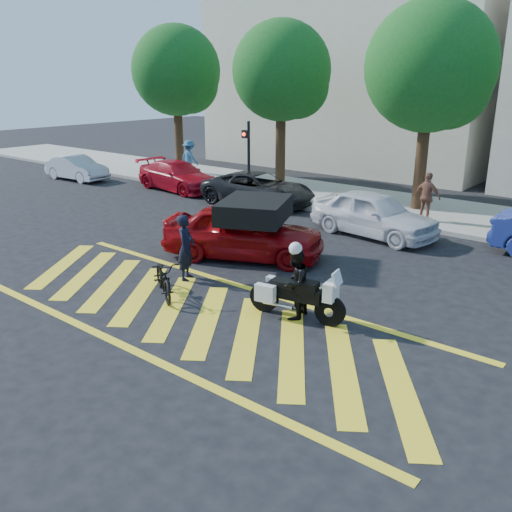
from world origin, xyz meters
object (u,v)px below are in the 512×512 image
Objects in this scene: police_motorcycle at (295,295)px; parked_left at (178,176)px; officer_bike at (186,248)px; officer_moto at (295,283)px; parked_mid_left at (258,189)px; parked_mid_right at (374,214)px; red_convertible at (244,232)px; parked_far_left at (77,168)px; bicycle at (163,277)px.

parked_left reaches higher than police_motorcycle.
officer_bike is 3.47m from officer_moto.
parked_mid_left is 1.09× the size of parked_mid_right.
parked_left is 4.67m from parked_mid_left.
parked_mid_right reaches higher than parked_left.
officer_bike is 0.37× the size of red_convertible.
officer_bike is at bearing 155.85° from red_convertible.
parked_mid_left is (4.67, 0.00, -0.00)m from parked_left.
parked_left is at bearing 136.60° from police_motorcycle.
parked_left is at bearing 19.62° from officer_bike.
parked_mid_left is at bearing -85.40° from parked_far_left.
parked_mid_right reaches higher than parked_mid_left.
police_motorcycle is 0.47× the size of parked_mid_left.
parked_mid_left reaches higher than police_motorcycle.
officer_bike is 0.38× the size of parked_left.
parked_mid_right is (5.72, -1.20, 0.08)m from parked_mid_left.
parked_left is 1.05× the size of parked_mid_right.
parked_mid_left is (-3.92, 7.79, -0.20)m from officer_bike.
bicycle is 3.38m from red_convertible.
parked_mid_right reaches higher than parked_far_left.
parked_mid_right is (16.22, 0.20, 0.12)m from parked_far_left.
red_convertible reaches higher than parked_mid_right.
officer_bike is 0.46× the size of parked_far_left.
parked_mid_right is at bearing -90.94° from parked_left.
parked_mid_right is at bearing -108.46° from parked_mid_left.
police_motorcycle is 0.60× the size of parked_far_left.
parked_left reaches higher than parked_mid_left.
red_convertible reaches higher than parked_left.
parked_mid_left is at bearing -147.13° from officer_moto.
red_convertible is at bearing -109.06° from parked_far_left.
parked_far_left is (-14.42, 6.39, -0.24)m from officer_bike.
parked_far_left is at bearing 50.05° from red_convertible.
parked_mid_left is at bearing 85.49° from parked_mid_right.
bicycle is at bearing -83.21° from officer_moto.
red_convertible reaches higher than parked_mid_left.
bicycle is 12.64m from parked_left.
parked_mid_left is at bearing 122.90° from police_motorcycle.
officer_bike reaches higher than parked_mid_right.
bicycle is 3.23m from officer_moto.
red_convertible is at bearing -151.28° from parked_mid_left.
officer_bike is 11.60m from parked_left.
red_convertible is 4.71m from parked_mid_right.
bicycle is 9.89m from parked_mid_left.
police_motorcycle is 10.88m from parked_mid_left.
officer_moto is at bearing -117.82° from parked_left.
red_convertible is at bearing -134.96° from officer_moto.
officer_moto reaches higher than red_convertible.
red_convertible is 10.25m from parked_left.
police_motorcycle is 0.49× the size of parked_left.
parked_mid_left is (-7.40, 7.98, 0.12)m from police_motorcycle.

